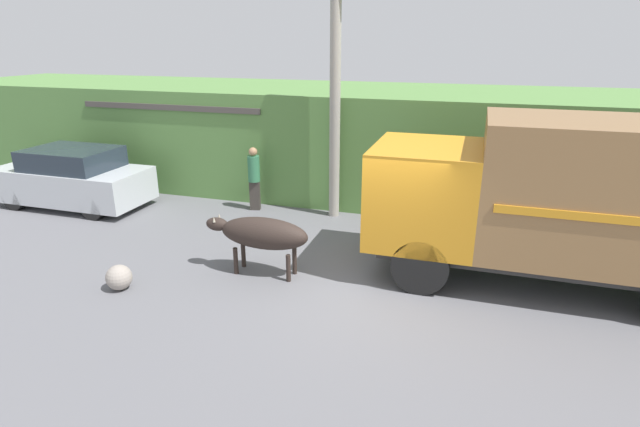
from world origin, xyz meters
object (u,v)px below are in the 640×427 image
(brown_cow, at_px, (262,234))
(roadside_rock, at_px, (119,277))
(utility_pole, at_px, (335,94))
(parked_suv, at_px, (72,178))
(cargo_truck, at_px, (566,198))
(pedestrian_on_hill, at_px, (254,176))

(brown_cow, xyz_separation_m, roadside_rock, (-2.30, -1.42, -0.62))
(utility_pole, bearing_deg, parked_suv, -168.97)
(parked_suv, bearing_deg, cargo_truck, -6.58)
(cargo_truck, bearing_deg, roadside_rock, -158.41)
(pedestrian_on_hill, bearing_deg, cargo_truck, 148.77)
(cargo_truck, xyz_separation_m, parked_suv, (-12.21, 1.21, -0.96))
(parked_suv, distance_m, pedestrian_on_hill, 5.10)
(cargo_truck, distance_m, brown_cow, 5.65)
(parked_suv, bearing_deg, utility_pole, 10.10)
(parked_suv, xyz_separation_m, roadside_rock, (4.45, -3.79, -0.55))
(brown_cow, bearing_deg, roadside_rock, -136.15)
(utility_pole, bearing_deg, pedestrian_on_hill, -174.91)
(parked_suv, bearing_deg, roadside_rock, -41.40)
(parked_suv, distance_m, utility_pole, 7.65)
(cargo_truck, height_order, parked_suv, cargo_truck)
(pedestrian_on_hill, height_order, utility_pole, utility_pole)
(cargo_truck, distance_m, utility_pole, 5.86)
(pedestrian_on_hill, bearing_deg, brown_cow, 103.77)
(utility_pole, bearing_deg, roadside_rock, -117.47)
(brown_cow, distance_m, roadside_rock, 2.77)
(cargo_truck, xyz_separation_m, roadside_rock, (-7.76, -2.59, -1.51))
(parked_suv, relative_size, roadside_rock, 8.76)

